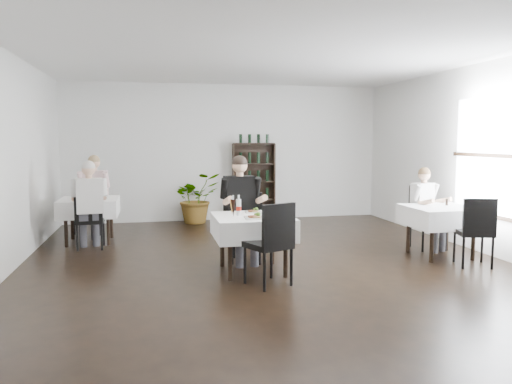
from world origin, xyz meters
TOP-DOWN VIEW (x-y plane):
  - room_shell at (0.00, 0.00)m, footprint 9.00×9.00m
  - window_right at (3.48, 0.00)m, footprint 0.06×2.30m
  - wine_shelf at (0.60, 4.31)m, footprint 0.90×0.28m
  - main_table at (-0.30, 0.00)m, footprint 1.03×1.03m
  - left_table at (-2.70, 2.50)m, footprint 0.98×0.98m
  - right_table at (2.70, 0.30)m, footprint 0.98×0.98m
  - potted_tree at (-0.69, 4.18)m, footprint 1.22×1.14m
  - main_chair_far at (-0.25, 0.67)m, footprint 0.55×0.55m
  - main_chair_near at (-0.20, -0.72)m, footprint 0.62×0.63m
  - left_chair_far at (-2.87, 3.27)m, footprint 0.55×0.55m
  - left_chair_near at (-2.63, 1.89)m, footprint 0.44×0.44m
  - right_chair_far at (2.81, 0.91)m, footprint 0.48×0.48m
  - right_chair_near at (2.82, -0.40)m, footprint 0.56×0.56m
  - diner_main at (-0.35, 0.57)m, footprint 0.61×0.63m
  - diner_left_far at (-2.68, 3.04)m, footprint 0.63×0.67m
  - diner_left_near at (-2.61, 1.84)m, footprint 0.59×0.61m
  - diner_right_far at (2.75, 0.80)m, footprint 0.58×0.62m
  - plate_far at (-0.23, 0.28)m, footprint 0.25×0.25m
  - plate_near at (-0.32, -0.24)m, footprint 0.27×0.27m
  - pilsner_dark at (-0.57, -0.05)m, footprint 0.07×0.07m
  - pilsner_lager at (-0.56, 0.15)m, footprint 0.06×0.06m
  - coke_bottle at (-0.48, 0.07)m, footprint 0.07×0.07m
  - napkin_cutlery at (0.06, -0.21)m, footprint 0.21×0.19m
  - pepper_mill at (2.88, 0.42)m, footprint 0.04×0.04m

SIDE VIEW (x-z plane):
  - left_chair_far at x=-2.87m, z-range 0.06..0.96m
  - potted_tree at x=-0.69m, z-range 0.00..1.08m
  - left_chair_near at x=-2.63m, z-range 0.07..1.02m
  - right_chair_near at x=2.82m, z-range 0.07..1.06m
  - main_chair_far at x=-0.25m, z-range 0.07..1.07m
  - right_chair_far at x=2.81m, z-range 0.07..1.10m
  - main_chair_near at x=-0.20m, z-range 0.07..1.11m
  - left_table at x=-2.70m, z-range 0.24..1.01m
  - right_table at x=2.70m, z-range 0.24..1.01m
  - main_table at x=-0.30m, z-range 0.24..1.01m
  - napkin_cutlery at x=0.06m, z-range 0.77..0.79m
  - diner_right_far at x=2.75m, z-range 0.11..1.45m
  - plate_far at x=-0.23m, z-range 0.75..0.82m
  - plate_near at x=-0.32m, z-range 0.75..0.83m
  - pepper_mill at x=2.88m, z-range 0.77..0.87m
  - wine_shelf at x=0.60m, z-range -0.03..1.72m
  - diner_left_near at x=-2.61m, z-range 0.12..1.58m
  - pilsner_lager at x=-0.56m, z-range 0.75..1.00m
  - diner_left_far at x=-2.68m, z-range 0.12..1.63m
  - coke_bottle at x=-0.48m, z-range 0.74..1.02m
  - pilsner_dark at x=-0.57m, z-range 0.74..1.04m
  - diner_main at x=-0.35m, z-range 0.13..1.69m
  - window_right at x=3.48m, z-range 0.57..2.42m
  - room_shell at x=0.00m, z-range -3.00..6.00m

